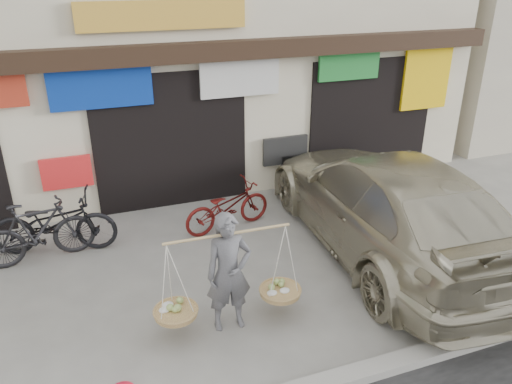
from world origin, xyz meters
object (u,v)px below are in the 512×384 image
object	(u,v)px
bike_1	(38,231)
bike_2	(227,206)
street_vendor	(229,277)
suv	(386,203)
bike_0	(54,223)

from	to	relation	value
bike_1	bike_2	size ratio (longest dim) A/B	1.05
street_vendor	bike_1	distance (m)	3.61
street_vendor	bike_1	xyz separation A→B (m)	(-2.44, 2.66, -0.24)
street_vendor	suv	bearing A→B (deg)	21.08
bike_1	bike_2	xyz separation A→B (m)	(3.23, -0.00, -0.09)
street_vendor	bike_0	distance (m)	3.63
bike_1	bike_2	distance (m)	3.23
street_vendor	bike_2	size ratio (longest dim) A/B	1.17
street_vendor	bike_1	world-z (taller)	street_vendor
street_vendor	bike_1	size ratio (longest dim) A/B	1.12
bike_2	suv	bearing A→B (deg)	-136.35
bike_1	suv	size ratio (longest dim) A/B	0.30
bike_0	bike_2	size ratio (longest dim) A/B	1.19
bike_2	suv	distance (m)	2.83
bike_1	suv	world-z (taller)	suv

